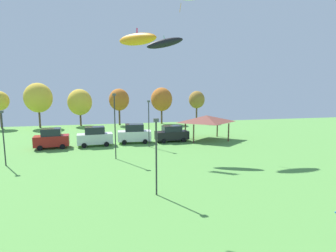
{
  "coord_description": "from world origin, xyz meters",
  "views": [
    {
      "loc": [
        -2.06,
        3.26,
        7.45
      ],
      "look_at": [
        1.35,
        18.11,
        5.28
      ],
      "focal_mm": 28.0,
      "sensor_mm": 36.0,
      "label": 1
    }
  ],
  "objects_px": {
    "light_post_0": "(156,152)",
    "light_post_2": "(149,121)",
    "treeline_tree_2": "(80,102)",
    "light_post_3": "(115,123)",
    "parked_car_second_from_left": "(95,137)",
    "treeline_tree_4": "(162,99)",
    "treeline_tree_1": "(38,98)",
    "treeline_tree_0": "(0,101)",
    "parked_car_leftmost": "(52,139)",
    "parked_car_third_from_left": "(135,134)",
    "park_pavilion": "(206,119)",
    "parked_car_rightmost_in_row": "(172,134)",
    "kite_flying_0": "(165,43)",
    "treeline_tree_5": "(197,100)",
    "kite_flying_1": "(137,39)",
    "treeline_tree_3": "(119,100)",
    "light_post_1": "(3,134)"
  },
  "relations": [
    {
      "from": "parked_car_rightmost_in_row",
      "to": "treeline_tree_3",
      "type": "relative_size",
      "value": 0.64
    },
    {
      "from": "light_post_1",
      "to": "treeline_tree_2",
      "type": "height_order",
      "value": "treeline_tree_2"
    },
    {
      "from": "kite_flying_0",
      "to": "treeline_tree_5",
      "type": "height_order",
      "value": "kite_flying_0"
    },
    {
      "from": "treeline_tree_3",
      "to": "treeline_tree_5",
      "type": "height_order",
      "value": "treeline_tree_3"
    },
    {
      "from": "light_post_2",
      "to": "treeline_tree_2",
      "type": "distance_m",
      "value": 24.92
    },
    {
      "from": "parked_car_second_from_left",
      "to": "treeline_tree_4",
      "type": "height_order",
      "value": "treeline_tree_4"
    },
    {
      "from": "parked_car_third_from_left",
      "to": "treeline_tree_4",
      "type": "bearing_deg",
      "value": 71.35
    },
    {
      "from": "treeline_tree_1",
      "to": "treeline_tree_5",
      "type": "relative_size",
      "value": 1.23
    },
    {
      "from": "parked_car_leftmost",
      "to": "treeline_tree_2",
      "type": "relative_size",
      "value": 0.58
    },
    {
      "from": "parked_car_rightmost_in_row",
      "to": "treeline_tree_0",
      "type": "bearing_deg",
      "value": 141.59
    },
    {
      "from": "kite_flying_1",
      "to": "light_post_3",
      "type": "xyz_separation_m",
      "value": [
        -1.17,
        11.56,
        -6.49
      ]
    },
    {
      "from": "park_pavilion",
      "to": "treeline_tree_4",
      "type": "bearing_deg",
      "value": 98.64
    },
    {
      "from": "light_post_1",
      "to": "light_post_2",
      "type": "bearing_deg",
      "value": 18.52
    },
    {
      "from": "light_post_1",
      "to": "treeline_tree_5",
      "type": "distance_m",
      "value": 39.92
    },
    {
      "from": "kite_flying_0",
      "to": "parked_car_third_from_left",
      "type": "distance_m",
      "value": 12.93
    },
    {
      "from": "kite_flying_1",
      "to": "parked_car_third_from_left",
      "type": "distance_m",
      "value": 21.56
    },
    {
      "from": "parked_car_second_from_left",
      "to": "light_post_0",
      "type": "bearing_deg",
      "value": -78.79
    },
    {
      "from": "treeline_tree_1",
      "to": "treeline_tree_0",
      "type": "bearing_deg",
      "value": 176.58
    },
    {
      "from": "treeline_tree_0",
      "to": "treeline_tree_1",
      "type": "relative_size",
      "value": 0.82
    },
    {
      "from": "treeline_tree_0",
      "to": "treeline_tree_4",
      "type": "distance_m",
      "value": 30.8
    },
    {
      "from": "light_post_3",
      "to": "parked_car_rightmost_in_row",
      "type": "bearing_deg",
      "value": 43.69
    },
    {
      "from": "light_post_0",
      "to": "treeline_tree_2",
      "type": "distance_m",
      "value": 38.92
    },
    {
      "from": "light_post_0",
      "to": "light_post_2",
      "type": "bearing_deg",
      "value": 83.14
    },
    {
      "from": "parked_car_rightmost_in_row",
      "to": "treeline_tree_0",
      "type": "distance_m",
      "value": 34.48
    },
    {
      "from": "light_post_0",
      "to": "treeline_tree_0",
      "type": "relative_size",
      "value": 0.78
    },
    {
      "from": "parked_car_rightmost_in_row",
      "to": "park_pavilion",
      "type": "distance_m",
      "value": 5.64
    },
    {
      "from": "parked_car_leftmost",
      "to": "treeline_tree_3",
      "type": "xyz_separation_m",
      "value": [
        9.28,
        19.73,
        3.96
      ]
    },
    {
      "from": "parked_car_second_from_left",
      "to": "parked_car_rightmost_in_row",
      "type": "xyz_separation_m",
      "value": [
        10.49,
        0.5,
        -0.11
      ]
    },
    {
      "from": "parked_car_rightmost_in_row",
      "to": "treeline_tree_1",
      "type": "distance_m",
      "value": 28.97
    },
    {
      "from": "treeline_tree_2",
      "to": "light_post_3",
      "type": "bearing_deg",
      "value": -77.39
    },
    {
      "from": "treeline_tree_1",
      "to": "light_post_2",
      "type": "bearing_deg",
      "value": -50.22
    },
    {
      "from": "light_post_2",
      "to": "treeline_tree_3",
      "type": "xyz_separation_m",
      "value": [
        -2.76,
        21.73,
        1.81
      ]
    },
    {
      "from": "park_pavilion",
      "to": "light_post_2",
      "type": "relative_size",
      "value": 1.13
    },
    {
      "from": "treeline_tree_0",
      "to": "treeline_tree_1",
      "type": "bearing_deg",
      "value": -3.42
    },
    {
      "from": "treeline_tree_1",
      "to": "kite_flying_1",
      "type": "bearing_deg",
      "value": -68.84
    },
    {
      "from": "kite_flying_0",
      "to": "treeline_tree_1",
      "type": "distance_m",
      "value": 31.57
    },
    {
      "from": "kite_flying_0",
      "to": "treeline_tree_5",
      "type": "bearing_deg",
      "value": 63.02
    },
    {
      "from": "treeline_tree_1",
      "to": "treeline_tree_2",
      "type": "xyz_separation_m",
      "value": [
        7.4,
        1.06,
        -0.97
      ]
    },
    {
      "from": "kite_flying_1",
      "to": "light_post_0",
      "type": "bearing_deg",
      "value": 40.68
    },
    {
      "from": "parked_car_third_from_left",
      "to": "treeline_tree_2",
      "type": "height_order",
      "value": "treeline_tree_2"
    },
    {
      "from": "kite_flying_1",
      "to": "treeline_tree_5",
      "type": "xyz_separation_m",
      "value": [
        17.31,
        38.79,
        -5.37
      ]
    },
    {
      "from": "kite_flying_1",
      "to": "treeline_tree_5",
      "type": "height_order",
      "value": "kite_flying_1"
    },
    {
      "from": "park_pavilion",
      "to": "treeline_tree_0",
      "type": "bearing_deg",
      "value": 150.68
    },
    {
      "from": "treeline_tree_1",
      "to": "treeline_tree_5",
      "type": "height_order",
      "value": "treeline_tree_1"
    },
    {
      "from": "light_post_1",
      "to": "treeline_tree_4",
      "type": "xyz_separation_m",
      "value": [
        21.06,
        26.8,
        2.11
      ]
    },
    {
      "from": "park_pavilion",
      "to": "treeline_tree_3",
      "type": "xyz_separation_m",
      "value": [
        -11.73,
        18.72,
        2.12
      ]
    },
    {
      "from": "kite_flying_0",
      "to": "parked_car_second_from_left",
      "type": "distance_m",
      "value": 14.88
    },
    {
      "from": "light_post_1",
      "to": "treeline_tree_2",
      "type": "bearing_deg",
      "value": 80.86
    },
    {
      "from": "parked_car_leftmost",
      "to": "parked_car_third_from_left",
      "type": "distance_m",
      "value": 10.53
    },
    {
      "from": "light_post_1",
      "to": "treeline_tree_1",
      "type": "xyz_separation_m",
      "value": [
        -2.96,
        26.51,
        2.64
      ]
    }
  ]
}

